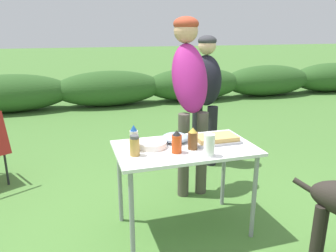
# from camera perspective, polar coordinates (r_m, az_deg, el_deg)

# --- Properties ---
(ground_plane) EXTENTS (60.00, 60.00, 0.00)m
(ground_plane) POSITION_cam_1_polar(r_m,az_deg,el_deg) (2.94, 2.74, -17.30)
(ground_plane) COLOR #477533
(shrub_hedge) EXTENTS (14.40, 0.90, 0.77)m
(shrub_hedge) POSITION_cam_1_polar(r_m,az_deg,el_deg) (7.37, -10.21, 6.48)
(shrub_hedge) COLOR #2D5623
(shrub_hedge) RESTS_ON ground
(folding_table) EXTENTS (1.10, 0.64, 0.74)m
(folding_table) POSITION_cam_1_polar(r_m,az_deg,el_deg) (2.63, 2.94, -5.18)
(folding_table) COLOR white
(folding_table) RESTS_ON ground
(food_tray) EXTENTS (0.38, 0.23, 0.06)m
(food_tray) POSITION_cam_1_polar(r_m,az_deg,el_deg) (2.72, 8.35, -2.26)
(food_tray) COLOR #9E9EA3
(food_tray) RESTS_ON folding_table
(plate_stack) EXTENTS (0.23, 0.23, 0.05)m
(plate_stack) POSITION_cam_1_polar(r_m,az_deg,el_deg) (2.58, -2.82, -3.23)
(plate_stack) COLOR white
(plate_stack) RESTS_ON folding_table
(mixing_bowl) EXTENTS (0.22, 0.22, 0.07)m
(mixing_bowl) POSITION_cam_1_polar(r_m,az_deg,el_deg) (2.70, 1.28, -2.04)
(mixing_bowl) COLOR #99B2CC
(mixing_bowl) RESTS_ON folding_table
(paper_cup_stack) EXTENTS (0.08, 0.08, 0.17)m
(paper_cup_stack) POSITION_cam_1_polar(r_m,az_deg,el_deg) (2.40, 7.19, -3.33)
(paper_cup_stack) COLOR white
(paper_cup_stack) RESTS_ON folding_table
(spice_jar) EXTENTS (0.07, 0.07, 0.15)m
(spice_jar) POSITION_cam_1_polar(r_m,az_deg,el_deg) (2.41, -5.83, -3.44)
(spice_jar) COLOR #B2893D
(spice_jar) RESTS_ON folding_table
(hot_sauce_bottle) EXTENTS (0.08, 0.08, 0.18)m
(hot_sauce_bottle) POSITION_cam_1_polar(r_m,az_deg,el_deg) (2.44, 1.52, -2.82)
(hot_sauce_bottle) COLOR #CC4214
(hot_sauce_bottle) RESTS_ON folding_table
(mayo_bottle) EXTENTS (0.06, 0.06, 0.21)m
(mayo_bottle) POSITION_cam_1_polar(r_m,az_deg,el_deg) (2.48, -5.95, -2.23)
(mayo_bottle) COLOR silver
(mayo_bottle) RESTS_ON folding_table
(beer_bottle) EXTENTS (0.08, 0.08, 0.17)m
(beer_bottle) POSITION_cam_1_polar(r_m,az_deg,el_deg) (2.53, 4.33, -2.26)
(beer_bottle) COLOR brown
(beer_bottle) RESTS_ON folding_table
(standing_person_in_navy_coat) EXTENTS (0.36, 0.50, 1.75)m
(standing_person_in_navy_coat) POSITION_cam_1_polar(r_m,az_deg,el_deg) (3.23, 3.77, 7.36)
(standing_person_in_navy_coat) COLOR #4C473D
(standing_person_in_navy_coat) RESTS_ON ground
(standing_person_in_dark_puffer) EXTENTS (0.46, 0.48, 1.57)m
(standing_person_in_dark_puffer) POSITION_cam_1_polar(r_m,az_deg,el_deg) (3.96, 6.58, 6.54)
(standing_person_in_dark_puffer) COLOR black
(standing_person_in_dark_puffer) RESTS_ON ground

